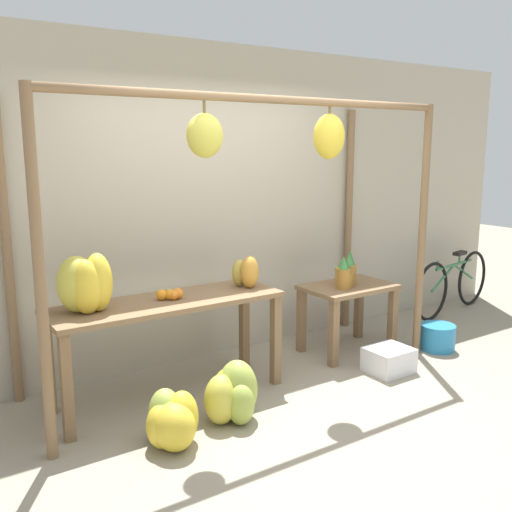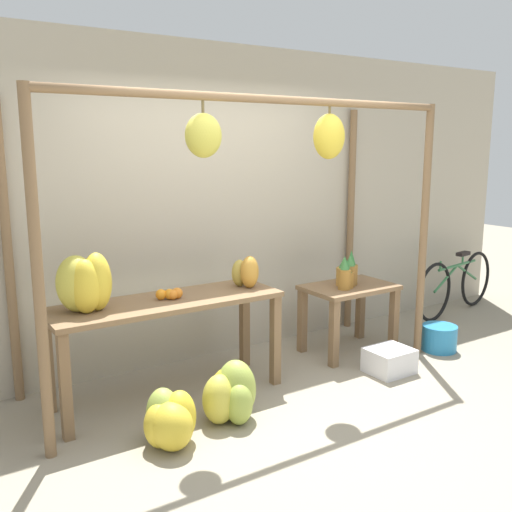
{
  "view_description": "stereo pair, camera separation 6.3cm",
  "coord_description": "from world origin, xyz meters",
  "px_view_note": "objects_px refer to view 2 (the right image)",
  "views": [
    {
      "loc": [
        -2.42,
        -2.92,
        1.93
      ],
      "look_at": [
        0.12,
        0.9,
        1.03
      ],
      "focal_mm": 40.0,
      "sensor_mm": 36.0,
      "label": 1
    },
    {
      "loc": [
        -2.37,
        -2.95,
        1.93
      ],
      "look_at": [
        0.12,
        0.9,
        1.03
      ],
      "focal_mm": 40.0,
      "sensor_mm": 36.0,
      "label": 2
    }
  ],
  "objects_px": {
    "orange_pile": "(170,294)",
    "fruit_crate_white": "(389,361)",
    "blue_bucket": "(439,338)",
    "banana_pile_on_table": "(85,284)",
    "parked_bicycle": "(456,284)",
    "pineapple_cluster": "(347,273)",
    "banana_pile_ground_right": "(230,394)",
    "papaya_pile": "(246,272)",
    "banana_pile_ground_left": "(169,421)"
  },
  "relations": [
    {
      "from": "fruit_crate_white",
      "to": "papaya_pile",
      "type": "bearing_deg",
      "value": 152.15
    },
    {
      "from": "banana_pile_ground_right",
      "to": "parked_bicycle",
      "type": "height_order",
      "value": "parked_bicycle"
    },
    {
      "from": "parked_bicycle",
      "to": "banana_pile_on_table",
      "type": "bearing_deg",
      "value": -176.54
    },
    {
      "from": "banana_pile_on_table",
      "to": "banana_pile_ground_left",
      "type": "bearing_deg",
      "value": -66.38
    },
    {
      "from": "pineapple_cluster",
      "to": "parked_bicycle",
      "type": "distance_m",
      "value": 2.0
    },
    {
      "from": "banana_pile_ground_right",
      "to": "blue_bucket",
      "type": "height_order",
      "value": "banana_pile_ground_right"
    },
    {
      "from": "banana_pile_ground_right",
      "to": "fruit_crate_white",
      "type": "relative_size",
      "value": 1.35
    },
    {
      "from": "pineapple_cluster",
      "to": "blue_bucket",
      "type": "distance_m",
      "value": 1.11
    },
    {
      "from": "orange_pile",
      "to": "parked_bicycle",
      "type": "xyz_separation_m",
      "value": [
        3.71,
        0.28,
        -0.47
      ]
    },
    {
      "from": "blue_bucket",
      "to": "banana_pile_on_table",
      "type": "bearing_deg",
      "value": 171.72
    },
    {
      "from": "banana_pile_ground_left",
      "to": "blue_bucket",
      "type": "distance_m",
      "value": 2.9
    },
    {
      "from": "banana_pile_on_table",
      "to": "fruit_crate_white",
      "type": "xyz_separation_m",
      "value": [
        2.4,
        -0.59,
        -0.88
      ]
    },
    {
      "from": "orange_pile",
      "to": "banana_pile_ground_left",
      "type": "bearing_deg",
      "value": -116.36
    },
    {
      "from": "fruit_crate_white",
      "to": "pineapple_cluster",
      "type": "bearing_deg",
      "value": 89.41
    },
    {
      "from": "pineapple_cluster",
      "to": "parked_bicycle",
      "type": "xyz_separation_m",
      "value": [
        1.94,
        0.28,
        -0.42
      ]
    },
    {
      "from": "pineapple_cluster",
      "to": "fruit_crate_white",
      "type": "bearing_deg",
      "value": -90.59
    },
    {
      "from": "pineapple_cluster",
      "to": "parked_bicycle",
      "type": "relative_size",
      "value": 0.2
    },
    {
      "from": "orange_pile",
      "to": "fruit_crate_white",
      "type": "bearing_deg",
      "value": -17.92
    },
    {
      "from": "banana_pile_ground_right",
      "to": "blue_bucket",
      "type": "xyz_separation_m",
      "value": [
        2.38,
        0.13,
        -0.07
      ]
    },
    {
      "from": "pineapple_cluster",
      "to": "papaya_pile",
      "type": "height_order",
      "value": "papaya_pile"
    },
    {
      "from": "fruit_crate_white",
      "to": "blue_bucket",
      "type": "bearing_deg",
      "value": 9.17
    },
    {
      "from": "pineapple_cluster",
      "to": "banana_pile_ground_right",
      "type": "distance_m",
      "value": 1.79
    },
    {
      "from": "orange_pile",
      "to": "pineapple_cluster",
      "type": "relative_size",
      "value": 0.62
    },
    {
      "from": "banana_pile_ground_right",
      "to": "blue_bucket",
      "type": "relative_size",
      "value": 1.53
    },
    {
      "from": "banana_pile_on_table",
      "to": "blue_bucket",
      "type": "bearing_deg",
      "value": -8.28
    },
    {
      "from": "fruit_crate_white",
      "to": "parked_bicycle",
      "type": "relative_size",
      "value": 0.23
    },
    {
      "from": "banana_pile_ground_left",
      "to": "banana_pile_on_table",
      "type": "bearing_deg",
      "value": 113.62
    },
    {
      "from": "parked_bicycle",
      "to": "pineapple_cluster",
      "type": "bearing_deg",
      "value": -171.75
    },
    {
      "from": "banana_pile_ground_left",
      "to": "blue_bucket",
      "type": "height_order",
      "value": "banana_pile_ground_left"
    },
    {
      "from": "banana_pile_ground_left",
      "to": "blue_bucket",
      "type": "bearing_deg",
      "value": 4.36
    },
    {
      "from": "fruit_crate_white",
      "to": "blue_bucket",
      "type": "xyz_separation_m",
      "value": [
        0.8,
        0.13,
        0.02
      ]
    },
    {
      "from": "orange_pile",
      "to": "fruit_crate_white",
      "type": "relative_size",
      "value": 0.54
    },
    {
      "from": "pineapple_cluster",
      "to": "blue_bucket",
      "type": "relative_size",
      "value": 1.0
    },
    {
      "from": "parked_bicycle",
      "to": "papaya_pile",
      "type": "xyz_separation_m",
      "value": [
        -3.04,
        -0.28,
        0.56
      ]
    },
    {
      "from": "fruit_crate_white",
      "to": "orange_pile",
      "type": "bearing_deg",
      "value": 162.08
    },
    {
      "from": "blue_bucket",
      "to": "fruit_crate_white",
      "type": "bearing_deg",
      "value": -170.83
    },
    {
      "from": "orange_pile",
      "to": "fruit_crate_white",
      "type": "distance_m",
      "value": 1.99
    },
    {
      "from": "fruit_crate_white",
      "to": "papaya_pile",
      "type": "relative_size",
      "value": 1.4
    },
    {
      "from": "blue_bucket",
      "to": "parked_bicycle",
      "type": "distance_m",
      "value": 1.38
    },
    {
      "from": "banana_pile_ground_right",
      "to": "parked_bicycle",
      "type": "distance_m",
      "value": 3.64
    },
    {
      "from": "banana_pile_ground_right",
      "to": "banana_pile_on_table",
      "type": "bearing_deg",
      "value": 143.67
    },
    {
      "from": "parked_bicycle",
      "to": "fruit_crate_white",
      "type": "bearing_deg",
      "value": -156.27
    },
    {
      "from": "orange_pile",
      "to": "banana_pile_ground_right",
      "type": "distance_m",
      "value": 0.87
    },
    {
      "from": "banana_pile_ground_right",
      "to": "fruit_crate_white",
      "type": "bearing_deg",
      "value": 0.12
    },
    {
      "from": "banana_pile_on_table",
      "to": "parked_bicycle",
      "type": "relative_size",
      "value": 0.29
    },
    {
      "from": "orange_pile",
      "to": "blue_bucket",
      "type": "height_order",
      "value": "orange_pile"
    },
    {
      "from": "papaya_pile",
      "to": "banana_pile_ground_left",
      "type": "bearing_deg",
      "value": -146.44
    },
    {
      "from": "banana_pile_ground_left",
      "to": "fruit_crate_white",
      "type": "relative_size",
      "value": 1.2
    },
    {
      "from": "pineapple_cluster",
      "to": "blue_bucket",
      "type": "bearing_deg",
      "value": -29.39
    },
    {
      "from": "papaya_pile",
      "to": "parked_bicycle",
      "type": "bearing_deg",
      "value": 5.27
    }
  ]
}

